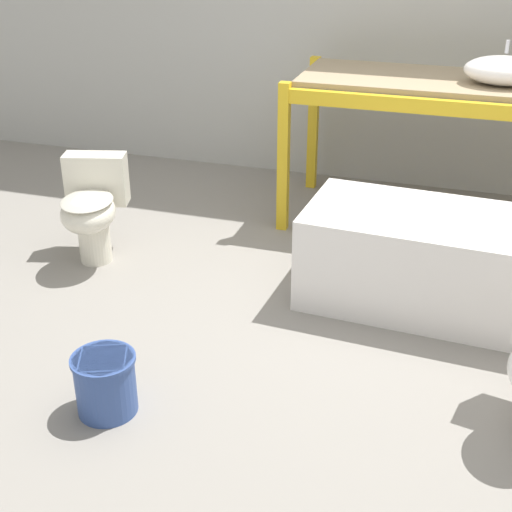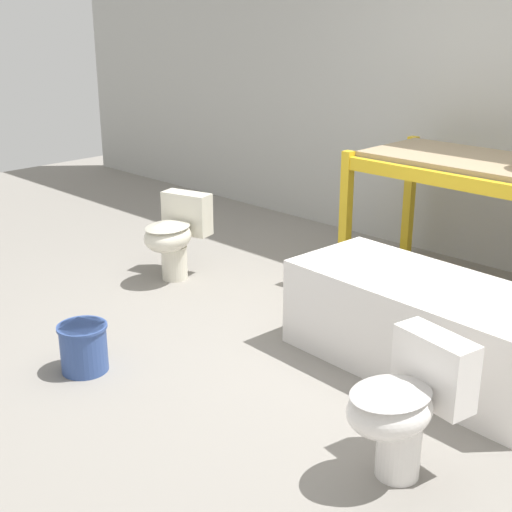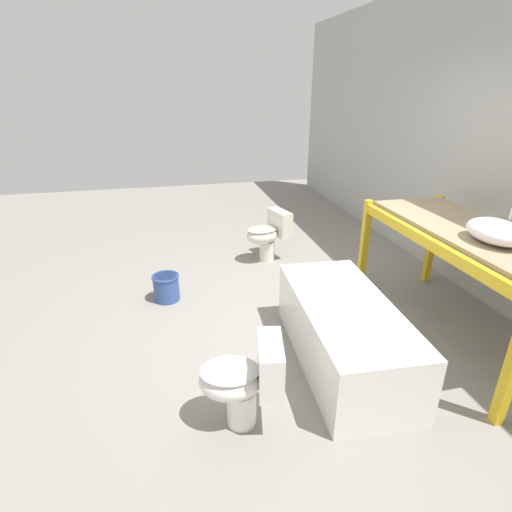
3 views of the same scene
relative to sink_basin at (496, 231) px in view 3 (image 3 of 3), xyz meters
The scene contains 7 objects.
ground_plane 1.84m from the sink_basin, 119.80° to the right, with size 12.00×12.00×0.00m, color gray.
shelving_rack 0.38m from the sink_basin, 165.77° to the left, with size 2.08×0.91×1.01m.
sink_basin is the anchor object (origin of this frame).
bathtub_main 1.35m from the sink_basin, 98.06° to the right, with size 1.61×0.79×0.54m.
toilet_near 2.66m from the sink_basin, 153.36° to the right, with size 0.48×0.61×0.64m.
toilet_far 2.15m from the sink_basin, 80.96° to the right, with size 0.45×0.60×0.64m.
bucket_white 3.04m from the sink_basin, 121.56° to the right, with size 0.28×0.28×0.28m.
Camera 3 is at (3.06, -1.10, 2.10)m, focal length 28.00 mm.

